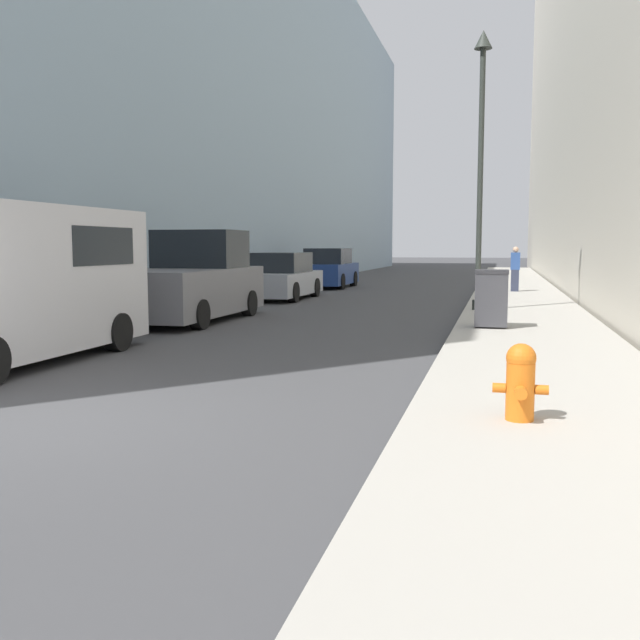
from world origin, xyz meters
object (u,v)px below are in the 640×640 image
object	(u,v)px
pedestrian_on_sidewalk	(515,269)
pickup_truck	(189,283)
parked_sedan_near	(282,278)
trash_bin	(491,298)
fire_hydrant	(521,380)
white_van	(10,277)
parked_sedan_far	(328,270)
lamppost	(481,138)

from	to	relation	value
pedestrian_on_sidewalk	pickup_truck	bearing A→B (deg)	-126.23
parked_sedan_near	trash_bin	bearing A→B (deg)	-50.11
parked_sedan_near	pedestrian_on_sidewalk	xyz separation A→B (m)	(7.46, 3.42, 0.24)
parked_sedan_near	fire_hydrant	bearing A→B (deg)	-65.52
white_van	parked_sedan_far	xyz separation A→B (m)	(0.07, 20.00, -0.54)
trash_bin	lamppost	size ratio (longest dim) A/B	0.17
fire_hydrant	lamppost	distance (m)	12.11
pedestrian_on_sidewalk	parked_sedan_near	bearing A→B (deg)	-155.38
parked_sedan_near	pedestrian_on_sidewalk	size ratio (longest dim) A/B	2.80
parked_sedan_far	parked_sedan_near	bearing A→B (deg)	-89.56
pickup_truck	pedestrian_on_sidewalk	distance (m)	12.84
white_van	pedestrian_on_sidewalk	world-z (taller)	white_van
trash_bin	pickup_truck	world-z (taller)	pickup_truck
fire_hydrant	white_van	bearing A→B (deg)	161.23
parked_sedan_far	pedestrian_on_sidewalk	size ratio (longest dim) A/B	2.69
white_van	parked_sedan_near	xyz separation A→B (m)	(0.12, 13.25, -0.59)
pedestrian_on_sidewalk	trash_bin	bearing A→B (deg)	-93.29
pickup_truck	parked_sedan_near	world-z (taller)	pickup_truck
fire_hydrant	parked_sedan_far	xyz separation A→B (m)	(-7.21, 22.48, 0.22)
lamppost	white_van	distance (m)	11.54
white_van	pedestrian_on_sidewalk	bearing A→B (deg)	65.53
lamppost	parked_sedan_far	bearing A→B (deg)	120.45
pedestrian_on_sidewalk	parked_sedan_far	bearing A→B (deg)	156.08
pickup_truck	pedestrian_on_sidewalk	bearing A→B (deg)	53.77
pickup_truck	pedestrian_on_sidewalk	world-z (taller)	pickup_truck
white_van	parked_sedan_far	size ratio (longest dim) A/B	1.20
white_van	lamppost	bearing A→B (deg)	53.93
fire_hydrant	parked_sedan_near	world-z (taller)	parked_sedan_near
white_van	pedestrian_on_sidewalk	size ratio (longest dim) A/B	3.24
fire_hydrant	pickup_truck	xyz separation A→B (m)	(-7.28, 8.79, 0.35)
fire_hydrant	white_van	size ratio (longest dim) A/B	0.14
lamppost	parked_sedan_far	world-z (taller)	lamppost
fire_hydrant	parked_sedan_near	xyz separation A→B (m)	(-7.16, 15.72, 0.17)
white_van	pickup_truck	size ratio (longest dim) A/B	1.03
fire_hydrant	trash_bin	distance (m)	7.59
fire_hydrant	parked_sedan_far	bearing A→B (deg)	107.78
trash_bin	parked_sedan_far	xyz separation A→B (m)	(-6.85, 14.89, 0.01)
pickup_truck	parked_sedan_far	world-z (taller)	pickup_truck
white_van	pedestrian_on_sidewalk	xyz separation A→B (m)	(7.59, 16.67, -0.35)
fire_hydrant	lamppost	bearing A→B (deg)	93.66
lamppost	fire_hydrant	bearing A→B (deg)	-86.34
parked_sedan_near	parked_sedan_far	world-z (taller)	parked_sedan_far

